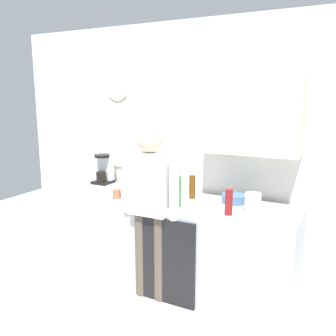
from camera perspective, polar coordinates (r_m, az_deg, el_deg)
name	(u,v)px	position (r m, az deg, el deg)	size (l,w,h in m)	color
ground_plane	(151,296)	(3.66, -2.66, -19.46)	(8.00, 8.00, 0.00)	silver
kitchen_counter	(166,241)	(3.69, -0.36, -11.37)	(2.53, 0.64, 0.89)	#B2B7BC
dishwasher_panel	(166,262)	(3.36, -0.26, -14.56)	(0.56, 0.02, 0.80)	black
back_wall_assembly	(192,146)	(3.75, 3.80, 3.50)	(4.13, 0.42, 2.60)	white
coffee_maker	(104,170)	(4.16, -10.03, -0.33)	(0.20, 0.20, 0.33)	black
bottle_olive_oil	(141,181)	(3.70, -4.22, -2.00)	(0.06, 0.06, 0.25)	olive
bottle_clear_soda	(176,191)	(3.25, 1.27, -3.61)	(0.09, 0.09, 0.28)	#2D8C33
bottle_red_vinegar	(229,202)	(3.06, 9.54, -5.31)	(0.06, 0.06, 0.22)	maroon
bottle_amber_beer	(192,187)	(3.49, 3.83, -2.96)	(0.06, 0.06, 0.23)	brown
cup_blue_mug	(140,192)	(3.57, -4.37, -3.73)	(0.08, 0.08, 0.10)	#3351B2
cup_terracotta_mug	(117,194)	(3.54, -8.06, -4.03)	(0.08, 0.08, 0.09)	#B26647
mixing_bowl	(234,199)	(3.42, 10.31, -4.76)	(0.22, 0.22, 0.08)	#4C72A5
storage_canister	(253,203)	(3.15, 13.18, -5.42)	(0.14, 0.14, 0.17)	silver
person_at_sink	(150,200)	(3.27, -2.81, -5.06)	(0.57, 0.22, 1.60)	brown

